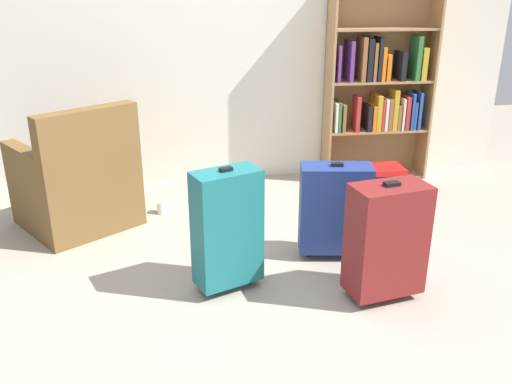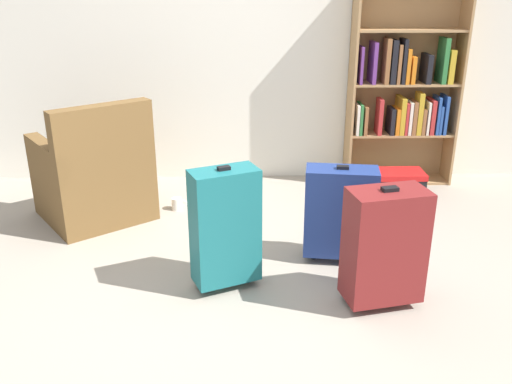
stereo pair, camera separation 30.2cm
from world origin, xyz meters
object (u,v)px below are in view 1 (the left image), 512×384
(suitcase_dark_red, at_px, (386,239))
(storage_box, at_px, (376,179))
(bookshelf, at_px, (379,84))
(mug, at_px, (163,207))
(armchair, at_px, (78,184))
(suitcase_navy_blue, at_px, (335,209))
(suitcase_teal, at_px, (227,228))

(suitcase_dark_red, bearing_deg, storage_box, 72.01)
(bookshelf, distance_m, mug, 2.12)
(mug, xyz_separation_m, suitcase_dark_red, (1.26, -1.34, 0.31))
(armchair, height_order, suitcase_dark_red, armchair)
(bookshelf, distance_m, suitcase_navy_blue, 1.71)
(bookshelf, bearing_deg, suitcase_teal, -129.89)
(suitcase_dark_red, bearing_deg, bookshelf, 72.59)
(storage_box, bearing_deg, suitcase_teal, -135.22)
(bookshelf, relative_size, suitcase_dark_red, 2.46)
(armchair, xyz_separation_m, storage_box, (2.34, 0.33, -0.20))
(armchair, xyz_separation_m, mug, (0.58, 0.13, -0.27))
(bookshelf, relative_size, mug, 14.22)
(bookshelf, xyz_separation_m, suitcase_teal, (-1.46, -1.75, -0.45))
(bookshelf, height_order, armchair, bookshelf)
(armchair, relative_size, mug, 8.15)
(mug, bearing_deg, suitcase_navy_blue, -36.81)
(storage_box, bearing_deg, mug, -173.34)
(armchair, distance_m, mug, 0.65)
(suitcase_navy_blue, height_order, suitcase_dark_red, suitcase_dark_red)
(suitcase_teal, bearing_deg, mug, 109.68)
(armchair, height_order, storage_box, armchair)
(storage_box, height_order, suitcase_navy_blue, suitcase_navy_blue)
(mug, distance_m, suitcase_teal, 1.25)
(suitcase_dark_red, bearing_deg, mug, 133.07)
(suitcase_teal, bearing_deg, armchair, 134.29)
(bookshelf, height_order, storage_box, bookshelf)
(armchair, relative_size, suitcase_navy_blue, 1.54)
(mug, height_order, suitcase_navy_blue, suitcase_navy_blue)
(suitcase_navy_blue, bearing_deg, suitcase_teal, -156.43)
(storage_box, xyz_separation_m, suitcase_teal, (-1.35, -1.34, 0.26))
(bookshelf, bearing_deg, suitcase_navy_blue, -117.78)
(bookshelf, distance_m, storage_box, 0.83)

